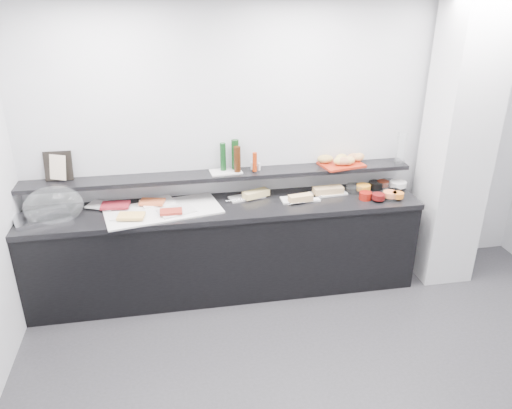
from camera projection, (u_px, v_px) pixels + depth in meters
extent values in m
cube|color=silver|center=(292.00, 144.00, 4.75)|extent=(5.00, 0.02, 2.70)
cube|color=silver|center=(457.00, 147.00, 4.67)|extent=(0.50, 0.50, 2.70)
cube|color=black|center=(226.00, 251.00, 4.75)|extent=(3.60, 0.60, 0.85)
cube|color=black|center=(224.00, 208.00, 4.56)|extent=(3.62, 0.62, 0.05)
cube|color=black|center=(221.00, 175.00, 4.61)|extent=(3.60, 0.25, 0.04)
cube|color=#B5B7BC|center=(42.00, 217.00, 4.28)|extent=(0.52, 0.44, 0.04)
ellipsoid|color=white|center=(54.00, 206.00, 4.24)|extent=(0.54, 0.40, 0.34)
cube|color=silver|center=(163.00, 211.00, 4.43)|extent=(1.08, 0.67, 0.01)
cube|color=white|center=(102.00, 205.00, 4.50)|extent=(0.31, 0.27, 0.01)
cube|color=maroon|center=(115.00, 205.00, 4.46)|extent=(0.26, 0.18, 0.02)
cube|color=white|center=(157.00, 202.00, 4.57)|extent=(0.34, 0.27, 0.01)
cube|color=#DE5D2D|center=(152.00, 202.00, 4.52)|extent=(0.24, 0.18, 0.02)
cube|color=white|center=(127.00, 216.00, 4.30)|extent=(0.28, 0.21, 0.01)
cube|color=#E8B85A|center=(131.00, 216.00, 4.25)|extent=(0.24, 0.18, 0.02)
cube|color=silver|center=(177.00, 211.00, 4.39)|extent=(0.36, 0.30, 0.01)
cube|color=maroon|center=(171.00, 212.00, 4.33)|extent=(0.19, 0.12, 0.02)
cube|color=silver|center=(247.00, 197.00, 4.70)|extent=(0.36, 0.21, 0.01)
cube|color=#E5CA78|center=(256.00, 194.00, 4.68)|extent=(0.27, 0.18, 0.06)
cylinder|color=silver|center=(234.00, 200.00, 4.61)|extent=(0.16, 0.03, 0.01)
cube|color=white|center=(300.00, 199.00, 4.66)|extent=(0.36, 0.16, 0.01)
cube|color=tan|center=(301.00, 198.00, 4.59)|extent=(0.23, 0.12, 0.06)
cylinder|color=#AFB2B6|center=(296.00, 203.00, 4.54)|extent=(0.16, 0.03, 0.01)
cube|color=silver|center=(328.00, 193.00, 4.79)|extent=(0.36, 0.18, 0.01)
cube|color=tan|center=(328.00, 190.00, 4.77)|extent=(0.29, 0.12, 0.06)
cylinder|color=silver|center=(315.00, 198.00, 4.67)|extent=(0.15, 0.06, 0.01)
cylinder|color=silver|center=(355.00, 189.00, 4.82)|extent=(0.18, 0.18, 0.07)
cylinder|color=orange|center=(363.00, 187.00, 4.82)|extent=(0.16, 0.16, 0.05)
cylinder|color=black|center=(376.00, 185.00, 4.90)|extent=(0.17, 0.17, 0.07)
cylinder|color=#531A0B|center=(383.00, 183.00, 4.91)|extent=(0.14, 0.14, 0.05)
cylinder|color=silver|center=(389.00, 185.00, 4.92)|extent=(0.25, 0.25, 0.07)
cylinder|color=silver|center=(398.00, 184.00, 4.90)|extent=(0.19, 0.19, 0.05)
cylinder|color=maroon|center=(365.00, 196.00, 4.66)|extent=(0.15, 0.15, 0.07)
cylinder|color=#520C0B|center=(378.00, 197.00, 4.61)|extent=(0.14, 0.14, 0.05)
cylinder|color=white|center=(391.00, 195.00, 4.68)|extent=(0.21, 0.21, 0.07)
cylinder|color=orange|center=(390.00, 194.00, 4.67)|extent=(0.13, 0.13, 0.05)
cylinder|color=black|center=(394.00, 193.00, 4.71)|extent=(0.14, 0.14, 0.07)
cylinder|color=orange|center=(398.00, 195.00, 4.65)|extent=(0.13, 0.13, 0.05)
cube|color=black|center=(58.00, 166.00, 4.40)|extent=(0.24, 0.08, 0.26)
cube|color=beige|center=(58.00, 167.00, 4.36)|extent=(0.16, 0.11, 0.22)
cube|color=silver|center=(226.00, 172.00, 4.62)|extent=(0.30, 0.20, 0.01)
cylinder|color=#0F3815|center=(223.00, 157.00, 4.59)|extent=(0.06, 0.06, 0.26)
cylinder|color=#361909|center=(237.00, 159.00, 4.56)|extent=(0.07, 0.07, 0.24)
cylinder|color=black|center=(235.00, 154.00, 4.62)|extent=(0.08, 0.08, 0.28)
cylinder|color=#A02C0B|center=(255.00, 162.00, 4.58)|extent=(0.04, 0.04, 0.18)
cylinder|color=silver|center=(252.00, 166.00, 4.65)|extent=(0.04, 0.04, 0.07)
cylinder|color=silver|center=(259.00, 167.00, 4.62)|extent=(0.03, 0.03, 0.07)
cube|color=#A32511|center=(341.00, 164.00, 4.79)|extent=(0.44, 0.35, 0.02)
ellipsoid|color=#B28D44|center=(325.00, 159.00, 4.78)|extent=(0.16, 0.11, 0.08)
ellipsoid|color=gold|center=(341.00, 158.00, 4.80)|extent=(0.15, 0.13, 0.08)
ellipsoid|color=tan|center=(359.00, 157.00, 4.83)|extent=(0.16, 0.13, 0.08)
ellipsoid|color=tan|center=(348.00, 161.00, 4.73)|extent=(0.16, 0.13, 0.08)
ellipsoid|color=#AF6C43|center=(342.00, 161.00, 4.72)|extent=(0.18, 0.15, 0.08)
ellipsoid|color=gold|center=(341.00, 161.00, 4.73)|extent=(0.15, 0.10, 0.08)
ellipsoid|color=#B97846|center=(353.00, 157.00, 4.82)|extent=(0.15, 0.11, 0.08)
cylinder|color=white|center=(401.00, 148.00, 4.80)|extent=(0.13, 0.13, 0.30)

